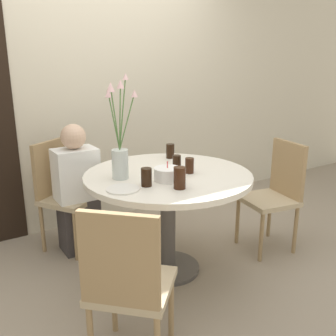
# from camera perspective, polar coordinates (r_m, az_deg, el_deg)

# --- Properties ---
(ground_plane) EXTENTS (16.00, 16.00, 0.00)m
(ground_plane) POSITION_cam_1_polar(r_m,az_deg,el_deg) (3.00, 0.00, -15.16)
(ground_plane) COLOR gray
(wall_back) EXTENTS (8.00, 0.05, 2.60)m
(wall_back) POSITION_cam_1_polar(r_m,az_deg,el_deg) (3.67, -10.68, 11.84)
(wall_back) COLOR beige
(wall_back) RESTS_ON ground_plane
(dining_table) EXTENTS (1.20, 1.20, 0.78)m
(dining_table) POSITION_cam_1_polar(r_m,az_deg,el_deg) (2.72, 0.00, -3.54)
(dining_table) COLOR silver
(dining_table) RESTS_ON ground_plane
(chair_right_flank) EXTENTS (0.55, 0.55, 0.92)m
(chair_right_flank) POSITION_cam_1_polar(r_m,az_deg,el_deg) (3.26, -15.90, -3.05)
(chair_right_flank) COLOR tan
(chair_right_flank) RESTS_ON ground_plane
(chair_left_flank) EXTENTS (0.57, 0.57, 0.92)m
(chair_left_flank) POSITION_cam_1_polar(r_m,az_deg,el_deg) (1.92, -6.23, -16.67)
(chair_left_flank) COLOR tan
(chair_left_flank) RESTS_ON ground_plane
(chair_near_front) EXTENTS (0.46, 0.46, 0.92)m
(chair_near_front) POSITION_cam_1_polar(r_m,az_deg,el_deg) (3.25, 16.16, -3.17)
(chair_near_front) COLOR tan
(chair_near_front) RESTS_ON ground_plane
(birthday_cake) EXTENTS (0.18, 0.18, 0.13)m
(birthday_cake) POSITION_cam_1_polar(r_m,az_deg,el_deg) (2.51, -0.09, -0.93)
(birthday_cake) COLOR white
(birthday_cake) RESTS_ON dining_table
(flower_vase) EXTENTS (0.21, 0.16, 0.70)m
(flower_vase) POSITION_cam_1_polar(r_m,az_deg,el_deg) (2.54, -7.35, 2.95)
(flower_vase) COLOR silver
(flower_vase) RESTS_ON dining_table
(side_plate) EXTENTS (0.21, 0.21, 0.01)m
(side_plate) POSITION_cam_1_polar(r_m,az_deg,el_deg) (2.35, -6.89, -3.22)
(side_plate) COLOR silver
(side_plate) RESTS_ON dining_table
(drink_glass_0) EXTENTS (0.08, 0.08, 0.14)m
(drink_glass_0) POSITION_cam_1_polar(r_m,az_deg,el_deg) (2.35, 1.79, -1.51)
(drink_glass_0) COLOR #33190C
(drink_glass_0) RESTS_ON dining_table
(drink_glass_1) EXTENTS (0.06, 0.06, 0.11)m
(drink_glass_1) POSITION_cam_1_polar(r_m,az_deg,el_deg) (2.68, 3.30, 0.38)
(drink_glass_1) COLOR #33190C
(drink_glass_1) RESTS_ON dining_table
(drink_glass_2) EXTENTS (0.07, 0.07, 0.12)m
(drink_glass_2) POSITION_cam_1_polar(r_m,az_deg,el_deg) (2.40, -3.31, -1.40)
(drink_glass_2) COLOR black
(drink_glass_2) RESTS_ON dining_table
(drink_glass_3) EXTENTS (0.07, 0.07, 0.12)m
(drink_glass_3) POSITION_cam_1_polar(r_m,az_deg,el_deg) (3.09, 0.35, 2.60)
(drink_glass_3) COLOR black
(drink_glass_3) RESTS_ON dining_table
(drink_glass_4) EXTENTS (0.06, 0.06, 0.11)m
(drink_glass_4) POSITION_cam_1_polar(r_m,az_deg,el_deg) (2.77, 1.34, 0.88)
(drink_glass_4) COLOR black
(drink_glass_4) RESTS_ON dining_table
(person_guest) EXTENTS (0.34, 0.24, 1.08)m
(person_guest) POSITION_cam_1_polar(r_m,az_deg,el_deg) (3.17, -13.66, -3.70)
(person_guest) COLOR #383333
(person_guest) RESTS_ON ground_plane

